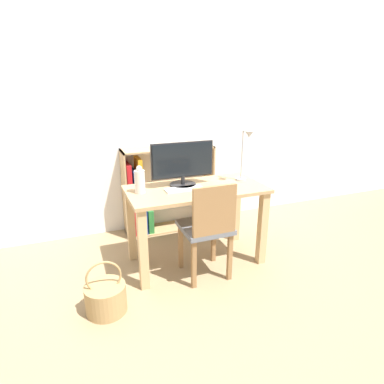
% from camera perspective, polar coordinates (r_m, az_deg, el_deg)
% --- Properties ---
extents(ground_plane, '(10.00, 10.00, 0.00)m').
position_cam_1_polar(ground_plane, '(3.13, 0.67, -11.97)').
color(ground_plane, '#997F5B').
extents(wall_back, '(8.00, 0.05, 2.60)m').
position_cam_1_polar(wall_back, '(3.59, -5.01, 14.02)').
color(wall_back, white).
rests_on(wall_back, ground_plane).
extents(desk, '(1.21, 0.61, 0.73)m').
position_cam_1_polar(desk, '(2.87, 0.72, -2.13)').
color(desk, tan).
rests_on(desk, ground_plane).
extents(monitor, '(0.57, 0.24, 0.39)m').
position_cam_1_polar(monitor, '(2.82, -1.68, 5.23)').
color(monitor, '#232326').
rests_on(monitor, desk).
extents(keyboard, '(0.33, 0.12, 0.02)m').
position_cam_1_polar(keyboard, '(2.76, -1.46, 0.53)').
color(keyboard, silver).
rests_on(keyboard, desk).
extents(vase, '(0.09, 0.09, 0.23)m').
position_cam_1_polar(vase, '(2.70, -9.27, 1.97)').
color(vase, silver).
rests_on(vase, desk).
extents(desk_lamp, '(0.10, 0.19, 0.48)m').
position_cam_1_polar(desk_lamp, '(2.95, 9.49, 7.24)').
color(desk_lamp, '#B7B7BC').
rests_on(desk_lamp, desk).
extents(chair, '(0.40, 0.40, 0.87)m').
position_cam_1_polar(chair, '(2.66, 2.82, -6.10)').
color(chair, slate).
rests_on(chair, ground_plane).
extents(bookshelf, '(1.00, 0.28, 0.94)m').
position_cam_1_polar(bookshelf, '(3.56, -6.94, -0.72)').
color(bookshelf, tan).
rests_on(bookshelf, ground_plane).
extents(basket, '(0.30, 0.30, 0.42)m').
position_cam_1_polar(basket, '(2.55, -15.07, -17.62)').
color(basket, tan).
rests_on(basket, ground_plane).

